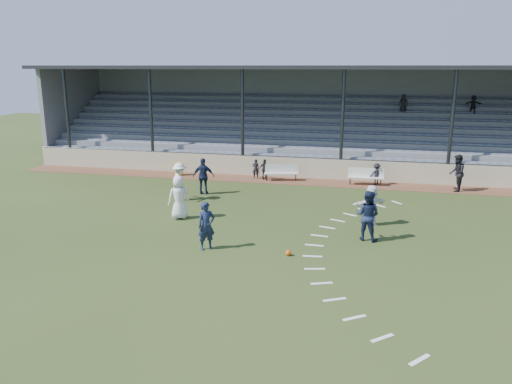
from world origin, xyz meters
The scene contains 19 objects.
ground centered at (0.00, 0.00, 0.00)m, with size 90.00×90.00×0.00m, color #2D3D19.
cinder_track centered at (0.00, 10.50, 0.01)m, with size 34.00×2.00×0.02m, color brown.
retaining_wall centered at (0.00, 11.55, 0.60)m, with size 34.00×0.18×1.20m, color #B5AA8B.
bench_left centered at (-0.33, 10.52, 0.58)m, with size 2.04×0.96×0.95m.
bench_right centered at (4.51, 10.50, 0.58)m, with size 2.02×0.54×0.95m.
trash_bin centered at (-6.76, 10.44, 0.42)m, with size 0.50×0.50×0.80m, color gold.
football centered at (2.07, -1.26, 0.10)m, with size 0.21×0.21×0.21m, color #EF4F0E.
player_white_lead centered at (-3.38, 2.05, 0.97)m, with size 0.95×0.62×1.94m, color white.
player_navy_lead centered at (-0.98, -1.29, 0.90)m, with size 0.66×0.43×1.80m, color #16203E.
player_navy_mid centered at (4.75, 1.11, 0.98)m, with size 0.95×0.74×1.96m, color #16203E.
player_white_wing centered at (-4.51, 4.99, 0.95)m, with size 1.23×0.71×1.90m, color white.
player_navy_wing centered at (-3.76, 6.45, 0.96)m, with size 1.12×0.47×1.92m, color #16203E.
player_white_back centered at (4.87, 3.03, 0.88)m, with size 1.62×0.52×1.75m, color white.
official centered at (9.27, 10.12, 1.01)m, with size 0.97×0.75×1.99m, color black.
sub_left_near centered at (-1.94, 10.70, 0.60)m, with size 0.43×0.28×1.17m, color black.
sub_left_far centered at (-1.35, 10.50, 0.63)m, with size 0.71×0.30×1.22m, color black.
sub_right centered at (5.10, 10.68, 0.63)m, with size 0.79×0.46×1.23m, color black.
grandstand centered at (0.01, 16.26, 2.20)m, with size 34.60×9.00×6.61m.
penalty_arc centered at (4.12, 0.00, 0.01)m, with size 3.89×14.63×0.01m.
Camera 1 is at (4.78, -17.79, 6.58)m, focal length 35.00 mm.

